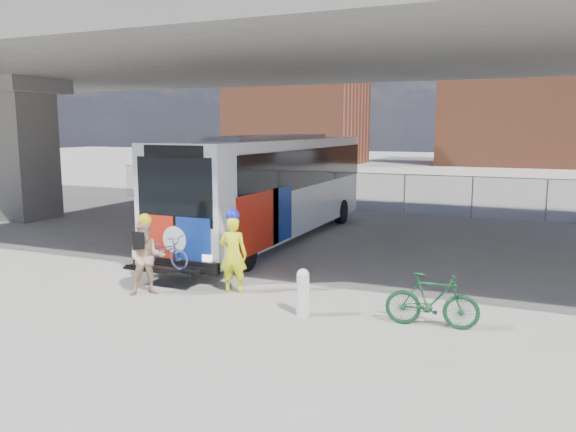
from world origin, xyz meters
The scene contains 9 objects.
ground centered at (0.00, 0.00, 0.00)m, with size 160.00×160.00×0.00m, color #9E9991.
bus centered at (-2.00, 4.07, 2.11)m, with size 2.67×12.91×3.69m.
overpass centered at (0.00, 4.00, 6.54)m, with size 40.00×16.00×7.95m.
chainlink_fence centered at (0.00, 12.00, 1.42)m, with size 30.00×0.06×30.00m.
brick_buildings centered at (1.23, 48.23, 5.42)m, with size 54.00×22.00×12.00m.
bollard centered at (2.03, -3.22, 0.55)m, with size 0.27×0.27×1.02m.
cyclist_hivis centered at (-0.15, -2.27, 0.98)m, with size 0.75×0.57×2.04m.
cyclist_tan centered at (-1.93, -3.27, 0.93)m, with size 1.10×1.07×1.96m.
bike_parked centered at (4.65, -2.84, 0.55)m, with size 0.52×1.84×1.10m, color #144023.
Camera 1 is at (6.27, -13.83, 3.94)m, focal length 35.00 mm.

